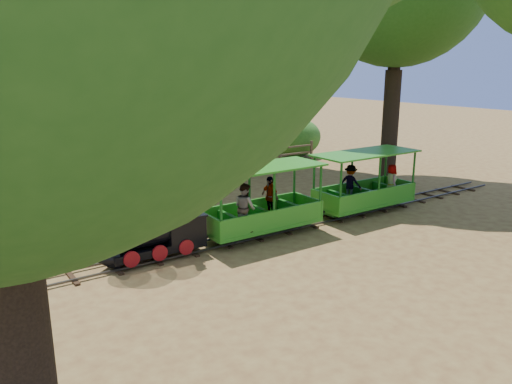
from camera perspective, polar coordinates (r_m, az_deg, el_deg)
ground at (r=14.22m, az=-0.40°, el=-5.15°), size 90.00×90.00×0.00m
track at (r=14.20m, az=-0.40°, el=-4.89°), size 22.00×1.00×0.10m
locomotive at (r=12.37m, az=-12.53°, el=0.21°), size 2.80×1.32×3.22m
carriage_front at (r=14.05m, az=0.38°, el=-1.88°), size 3.66×1.49×1.90m
carriage_rear at (r=16.83m, az=12.33°, el=0.45°), size 3.66×1.51×1.90m
oak_ne at (r=22.86m, az=0.34°, el=19.94°), size 8.52×7.50×10.03m
fence at (r=20.95m, az=-12.73°, el=2.54°), size 18.10×0.10×1.00m
shrub_mid_w at (r=22.60m, az=-10.67°, el=4.47°), size 2.77×2.13×1.92m
shrub_mid_e at (r=23.67m, az=-5.43°, el=4.41°), size 1.96×1.51×1.36m
shrub_east at (r=26.50m, az=4.53°, el=6.23°), size 2.92×2.25×2.02m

